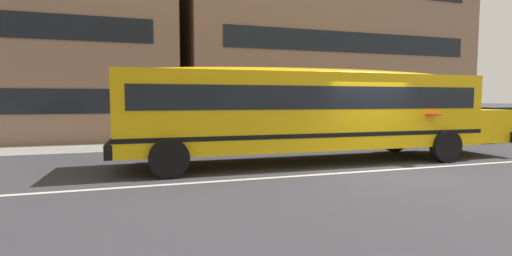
{
  "coord_description": "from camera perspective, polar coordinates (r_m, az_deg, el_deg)",
  "views": [
    {
      "loc": [
        -6.38,
        -8.66,
        1.97
      ],
      "look_at": [
        -3.4,
        0.96,
        1.21
      ],
      "focal_mm": 25.7,
      "sensor_mm": 36.0,
      "label": 1
    }
  ],
  "objects": [
    {
      "name": "school_bus",
      "position": [
        11.76,
        8.84,
        3.23
      ],
      "size": [
        13.22,
        3.26,
        2.95
      ],
      "rotation": [
        0.0,
        0.0,
        -0.02
      ],
      "color": "yellow",
      "rests_on": "ground_plane"
    },
    {
      "name": "sidewalk_far",
      "position": [
        17.62,
        4.14,
        -2.05
      ],
      "size": [
        120.0,
        3.0,
        0.01
      ],
      "primitive_type": "cube",
      "color": "gray",
      "rests_on": "ground_plane"
    },
    {
      "name": "lane_centreline",
      "position": [
        10.93,
        18.98,
        -6.26
      ],
      "size": [
        110.0,
        0.16,
        0.01
      ],
      "primitive_type": "cube",
      "color": "silver",
      "rests_on": "ground_plane"
    },
    {
      "name": "apartment_block_far_centre",
      "position": [
        26.89,
        7.83,
        14.34
      ],
      "size": [
        17.44,
        12.48,
        13.3
      ],
      "color": "#93705B",
      "rests_on": "ground_plane"
    },
    {
      "name": "parked_car_green_far_corner",
      "position": [
        21.2,
        33.07,
        0.61
      ],
      "size": [
        3.95,
        1.98,
        1.64
      ],
      "rotation": [
        0.0,
        0.0,
        0.03
      ],
      "color": "#236038",
      "rests_on": "ground_plane"
    },
    {
      "name": "ground_plane",
      "position": [
        10.93,
        18.98,
        -6.27
      ],
      "size": [
        400.0,
        400.0,
        0.0
      ],
      "primitive_type": "plane",
      "color": "#38383D"
    }
  ]
}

